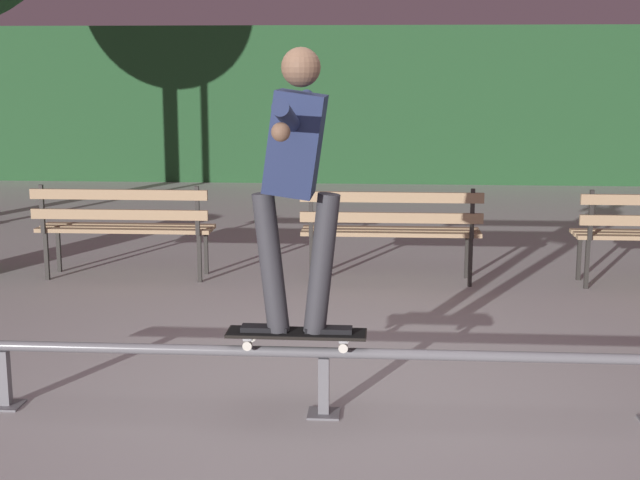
% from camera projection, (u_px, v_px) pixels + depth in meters
% --- Properties ---
extents(ground_plane, '(90.00, 90.00, 0.00)m').
position_uv_depth(ground_plane, '(325.00, 408.00, 5.27)').
color(ground_plane, '#ADAAA8').
extents(hedge_backdrop, '(24.00, 1.20, 2.52)m').
position_uv_depth(hedge_backdrop, '(364.00, 104.00, 15.16)').
color(hedge_backdrop, '#234C28').
rests_on(hedge_backdrop, ground).
extents(grind_rail, '(4.34, 0.18, 0.40)m').
position_uv_depth(grind_rail, '(324.00, 362.00, 5.11)').
color(grind_rail, slate).
rests_on(grind_rail, ground).
extents(skateboard, '(0.78, 0.21, 0.09)m').
position_uv_depth(skateboard, '(297.00, 334.00, 5.09)').
color(skateboard, black).
rests_on(skateboard, grind_rail).
extents(skateboarder, '(0.62, 1.41, 1.56)m').
position_uv_depth(skateboarder, '(296.00, 167.00, 4.90)').
color(skateboarder, black).
rests_on(skateboarder, skateboard).
extents(park_bench_leftmost, '(1.60, 0.42, 0.88)m').
position_uv_depth(park_bench_leftmost, '(123.00, 221.00, 8.28)').
color(park_bench_leftmost, '#282623').
rests_on(park_bench_leftmost, ground).
extents(park_bench_left_center, '(1.60, 0.42, 0.88)m').
position_uv_depth(park_bench_left_center, '(391.00, 224.00, 8.11)').
color(park_bench_left_center, '#282623').
rests_on(park_bench_left_center, ground).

